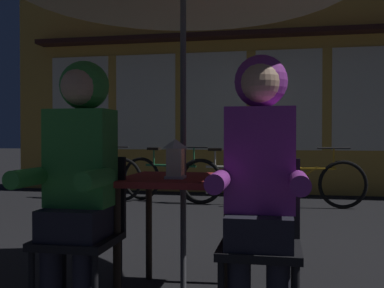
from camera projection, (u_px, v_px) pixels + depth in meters
name	position (u px, v px, depth m)	size (l,w,h in m)	color
cafe_table	(183.00, 193.00, 2.72)	(0.72, 0.72, 0.74)	maroon
lantern	(175.00, 158.00, 2.61)	(0.11, 0.11, 0.23)	white
chair_left	(84.00, 227.00, 2.45)	(0.40, 0.40, 0.87)	black
chair_right	(260.00, 234.00, 2.27)	(0.40, 0.40, 0.87)	black
person_left_hooded	(79.00, 162.00, 2.39)	(0.45, 0.56, 1.40)	black
person_right_hooded	(260.00, 165.00, 2.21)	(0.45, 0.56, 1.40)	black
shopfront_building	(288.00, 16.00, 7.83)	(10.00, 0.93, 6.20)	gold
bicycle_nearest	(92.00, 177.00, 6.97)	(1.68, 0.23, 0.84)	black
bicycle_second	(170.00, 179.00, 6.74)	(1.65, 0.44, 0.84)	black
bicycle_third	(235.00, 181.00, 6.43)	(1.68, 0.10, 0.84)	black
bicycle_fourth	(304.00, 183.00, 6.14)	(1.68, 0.17, 0.84)	black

